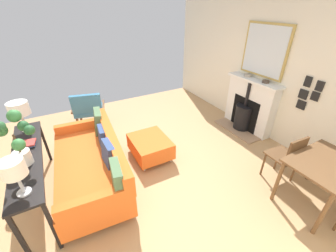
# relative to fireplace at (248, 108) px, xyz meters

# --- Properties ---
(ground_plane) EXTENTS (5.74, 5.96, 0.01)m
(ground_plane) POSITION_rel_fireplace_xyz_m (2.65, 0.09, -0.51)
(ground_plane) COLOR tan
(wall_left) EXTENTS (0.12, 5.96, 2.87)m
(wall_left) POSITION_rel_fireplace_xyz_m (-0.22, 0.09, 0.93)
(wall_left) COLOR silver
(wall_left) RESTS_ON ground
(fireplace) EXTENTS (0.58, 1.23, 1.14)m
(fireplace) POSITION_rel_fireplace_xyz_m (0.00, 0.00, 0.00)
(fireplace) COLOR #9E7A5B
(fireplace) RESTS_ON ground
(mirror_over_mantel) EXTENTS (0.04, 0.98, 0.98)m
(mirror_over_mantel) POSITION_rel_fireplace_xyz_m (-0.13, 0.00, 1.19)
(mirror_over_mantel) COLOR tan
(mantel_bowl_near) EXTENTS (0.15, 0.15, 0.05)m
(mantel_bowl_near) POSITION_rel_fireplace_xyz_m (-0.04, -0.21, 0.66)
(mantel_bowl_near) COLOR #9E9384
(mantel_bowl_near) RESTS_ON fireplace
(mantel_bowl_far) EXTENTS (0.14, 0.14, 0.05)m
(mantel_bowl_far) POSITION_rel_fireplace_xyz_m (-0.04, 0.25, 0.66)
(mantel_bowl_far) COLOR #47382D
(mantel_bowl_far) RESTS_ON fireplace
(sofa) EXTENTS (1.08, 2.06, 0.85)m
(sofa) POSITION_rel_fireplace_xyz_m (3.35, 0.05, -0.15)
(sofa) COLOR #B2B2B7
(sofa) RESTS_ON ground
(ottoman) EXTENTS (0.65, 0.78, 0.38)m
(ottoman) POSITION_rel_fireplace_xyz_m (2.32, -0.09, -0.27)
(ottoman) COLOR #B2B2B7
(ottoman) RESTS_ON ground
(armchair_accent) EXTENTS (0.79, 0.72, 0.86)m
(armchair_accent) POSITION_rel_fireplace_xyz_m (3.05, -1.71, -0.02)
(armchair_accent) COLOR brown
(armchair_accent) RESTS_ON ground
(console_table) EXTENTS (0.36, 1.89, 0.80)m
(console_table) POSITION_rel_fireplace_xyz_m (4.11, 0.04, 0.20)
(console_table) COLOR black
(console_table) RESTS_ON ground
(table_lamp_near_end) EXTENTS (0.28, 0.28, 0.47)m
(table_lamp_near_end) POSITION_rel_fireplace_xyz_m (4.11, -0.66, 0.65)
(table_lamp_near_end) COLOR beige
(table_lamp_near_end) RESTS_ON console_table
(table_lamp_far_end) EXTENTS (0.22, 0.22, 0.42)m
(table_lamp_far_end) POSITION_rel_fireplace_xyz_m (4.11, 0.75, 0.61)
(table_lamp_far_end) COLOR #B2B2B7
(table_lamp_far_end) RESTS_ON console_table
(potted_plant) EXTENTS (0.49, 0.47, 0.65)m
(potted_plant) POSITION_rel_fireplace_xyz_m (4.11, 0.22, 0.66)
(potted_plant) COLOR silver
(potted_plant) RESTS_ON console_table
(book_stack) EXTENTS (0.26, 0.21, 0.05)m
(book_stack) POSITION_rel_fireplace_xyz_m (4.11, -0.20, 0.32)
(book_stack) COLOR #38517F
(book_stack) RESTS_ON console_table
(dining_table) EXTENTS (0.96, 0.70, 0.74)m
(dining_table) POSITION_rel_fireplace_xyz_m (0.76, 1.98, 0.12)
(dining_table) COLOR brown
(dining_table) RESTS_ON ground
(dining_chair_near_fireplace) EXTENTS (0.42, 0.42, 0.86)m
(dining_chair_near_fireplace) POSITION_rel_fireplace_xyz_m (0.76, 1.49, 0.01)
(dining_chair_near_fireplace) COLOR brown
(dining_chair_near_fireplace) RESTS_ON ground
(photo_gallery_row) EXTENTS (0.02, 0.33, 0.58)m
(photo_gallery_row) POSITION_rel_fireplace_xyz_m (-0.14, 1.03, 0.67)
(photo_gallery_row) COLOR black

